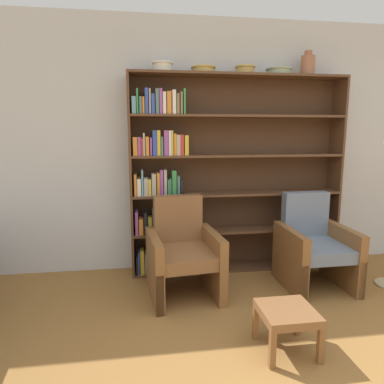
% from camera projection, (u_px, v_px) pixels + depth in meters
% --- Properties ---
extents(wall_back, '(12.00, 0.06, 2.75)m').
position_uv_depth(wall_back, '(240.00, 147.00, 3.91)').
color(wall_back, silver).
rests_on(wall_back, ground).
extents(bookshelf, '(2.33, 0.30, 2.14)m').
position_uv_depth(bookshelf, '(216.00, 175.00, 3.75)').
color(bookshelf, brown).
rests_on(bookshelf, ground).
extents(bowl_cream, '(0.21, 0.21, 0.10)m').
position_uv_depth(bowl_cream, '(163.00, 66.00, 3.46)').
color(bowl_cream, silver).
rests_on(bowl_cream, bookshelf).
extents(bowl_brass, '(0.26, 0.26, 0.07)m').
position_uv_depth(bowl_brass, '(203.00, 69.00, 3.52)').
color(bowl_brass, tan).
rests_on(bowl_brass, bookshelf).
extents(bowl_stoneware, '(0.21, 0.21, 0.09)m').
position_uv_depth(bowl_stoneware, '(245.00, 69.00, 3.58)').
color(bowl_stoneware, tan).
rests_on(bowl_stoneware, bookshelf).
extents(bowl_slate, '(0.28, 0.28, 0.07)m').
position_uv_depth(bowl_slate, '(279.00, 71.00, 3.64)').
color(bowl_slate, gray).
rests_on(bowl_slate, bookshelf).
extents(vase_tall, '(0.15, 0.15, 0.26)m').
position_uv_depth(vase_tall, '(308.00, 65.00, 3.67)').
color(vase_tall, '#A36647').
rests_on(vase_tall, bookshelf).
extents(armchair_leather, '(0.71, 0.74, 0.92)m').
position_uv_depth(armchair_leather, '(183.00, 253.00, 3.27)').
color(armchair_leather, brown).
rests_on(armchair_leather, ground).
extents(armchair_cushioned, '(0.65, 0.68, 0.92)m').
position_uv_depth(armchair_cushioned, '(314.00, 247.00, 3.46)').
color(armchair_cushioned, brown).
rests_on(armchair_cushioned, ground).
extents(footstool, '(0.38, 0.38, 0.32)m').
position_uv_depth(footstool, '(287.00, 316.00, 2.41)').
color(footstool, brown).
rests_on(footstool, ground).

